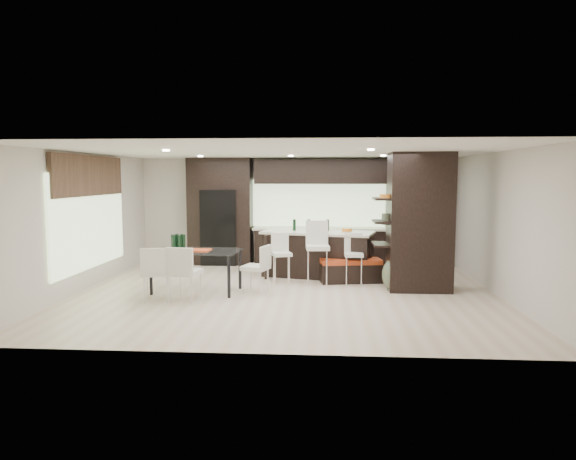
# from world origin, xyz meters

# --- Properties ---
(ground) EXTENTS (8.00, 8.00, 0.00)m
(ground) POSITION_xyz_m (0.00, 0.00, 0.00)
(ground) COLOR beige
(ground) RESTS_ON ground
(back_wall) EXTENTS (8.00, 0.02, 2.70)m
(back_wall) POSITION_xyz_m (0.00, 3.50, 1.35)
(back_wall) COLOR beige
(back_wall) RESTS_ON ground
(left_wall) EXTENTS (0.02, 7.00, 2.70)m
(left_wall) POSITION_xyz_m (-4.00, 0.00, 1.35)
(left_wall) COLOR beige
(left_wall) RESTS_ON ground
(right_wall) EXTENTS (0.02, 7.00, 2.70)m
(right_wall) POSITION_xyz_m (4.00, 0.00, 1.35)
(right_wall) COLOR beige
(right_wall) RESTS_ON ground
(ceiling) EXTENTS (8.00, 7.00, 0.02)m
(ceiling) POSITION_xyz_m (0.00, 0.00, 2.70)
(ceiling) COLOR white
(ceiling) RESTS_ON ground
(window_left) EXTENTS (0.04, 3.20, 1.90)m
(window_left) POSITION_xyz_m (-3.96, 0.20, 1.35)
(window_left) COLOR #B2D199
(window_left) RESTS_ON left_wall
(window_back) EXTENTS (3.40, 0.04, 1.20)m
(window_back) POSITION_xyz_m (0.60, 3.46, 1.55)
(window_back) COLOR #B2D199
(window_back) RESTS_ON back_wall
(stone_accent) EXTENTS (0.08, 3.00, 0.80)m
(stone_accent) POSITION_xyz_m (-3.93, 0.20, 2.25)
(stone_accent) COLOR brown
(stone_accent) RESTS_ON left_wall
(ceiling_spots) EXTENTS (4.00, 3.00, 0.02)m
(ceiling_spots) POSITION_xyz_m (0.00, 0.25, 2.68)
(ceiling_spots) COLOR white
(ceiling_spots) RESTS_ON ceiling
(back_cabinetry) EXTENTS (6.80, 0.68, 2.70)m
(back_cabinetry) POSITION_xyz_m (0.50, 3.17, 1.35)
(back_cabinetry) COLOR black
(back_cabinetry) RESTS_ON ground
(refrigerator) EXTENTS (0.90, 0.68, 1.90)m
(refrigerator) POSITION_xyz_m (-1.90, 3.12, 0.95)
(refrigerator) COLOR black
(refrigerator) RESTS_ON ground
(partition_column) EXTENTS (1.20, 0.80, 2.70)m
(partition_column) POSITION_xyz_m (2.60, 0.40, 1.35)
(partition_column) COLOR black
(partition_column) RESTS_ON ground
(kitchen_island) EXTENTS (2.62, 1.60, 1.02)m
(kitchen_island) POSITION_xyz_m (0.60, 1.65, 0.51)
(kitchen_island) COLOR black
(kitchen_island) RESTS_ON ground
(stool_left) EXTENTS (0.47, 0.47, 0.85)m
(stool_left) POSITION_xyz_m (-0.15, 0.84, 0.42)
(stool_left) COLOR silver
(stool_left) RESTS_ON ground
(stool_mid) EXTENTS (0.51, 0.51, 1.06)m
(stool_mid) POSITION_xyz_m (0.60, 0.79, 0.53)
(stool_mid) COLOR silver
(stool_mid) RESTS_ON ground
(stool_right) EXTENTS (0.39, 0.39, 0.85)m
(stool_right) POSITION_xyz_m (1.35, 0.84, 0.43)
(stool_right) COLOR silver
(stool_right) RESTS_ON ground
(bench) EXTENTS (1.35, 0.70, 0.49)m
(bench) POSITION_xyz_m (1.31, 1.04, 0.25)
(bench) COLOR black
(bench) RESTS_ON ground
(floor_vase) EXTENTS (0.58, 0.58, 1.30)m
(floor_vase) POSITION_xyz_m (2.11, 0.26, 0.65)
(floor_vase) COLOR #4B573E
(floor_vase) RESTS_ON ground
(dining_table) EXTENTS (1.78, 1.12, 0.81)m
(dining_table) POSITION_xyz_m (-1.74, -0.08, 0.41)
(dining_table) COLOR white
(dining_table) RESTS_ON ground
(chair_near) EXTENTS (0.59, 0.59, 0.93)m
(chair_near) POSITION_xyz_m (-1.74, -0.89, 0.47)
(chair_near) COLOR silver
(chair_near) RESTS_ON ground
(chair_far) EXTENTS (0.59, 0.59, 0.92)m
(chair_far) POSITION_xyz_m (-2.26, -0.89, 0.46)
(chair_far) COLOR silver
(chair_far) RESTS_ON ground
(chair_end) EXTENTS (0.57, 0.57, 0.85)m
(chair_end) POSITION_xyz_m (-0.58, -0.08, 0.43)
(chair_end) COLOR silver
(chair_end) RESTS_ON ground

